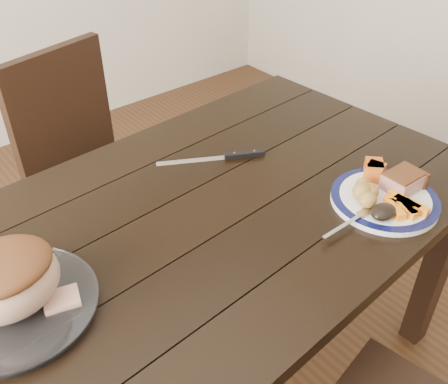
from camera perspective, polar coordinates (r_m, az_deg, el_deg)
dining_table at (r=1.31m, az=-3.26°, el=-5.94°), size 1.65×0.98×0.75m
chair_far at (r=1.94m, az=-15.15°, el=3.35°), size 0.51×0.52×0.93m
dinner_plate at (r=1.36m, az=17.86°, el=-0.87°), size 0.28×0.28×0.02m
plate_rim at (r=1.35m, az=17.92°, el=-0.58°), size 0.28×0.28×0.02m
serving_platter at (r=1.11m, az=-22.61°, el=-12.11°), size 0.32×0.32×0.02m
pork_slice at (r=1.38m, az=19.74°, el=1.14°), size 0.10×0.08×0.04m
roasted_potatoes at (r=1.32m, az=15.92°, el=0.00°), size 0.09×0.09×0.04m
carrot_batons at (r=1.32m, az=19.85°, el=-1.49°), size 0.09×0.11×0.02m
pumpkin_wedges at (r=1.41m, az=16.80°, el=2.46°), size 0.08×0.08×0.04m
dark_mushroom at (r=1.27m, az=17.75°, el=-2.17°), size 0.07×0.05×0.03m
fork at (r=1.25m, az=14.43°, el=-3.22°), size 0.18×0.03×0.00m
roast_joint at (r=1.06m, az=-23.54°, el=-9.41°), size 0.20×0.18×0.13m
cut_slice at (r=1.07m, az=-18.05°, el=-11.65°), size 0.08×0.07×0.02m
carving_knife at (r=1.47m, az=0.83°, el=4.15°), size 0.29×0.18×0.01m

